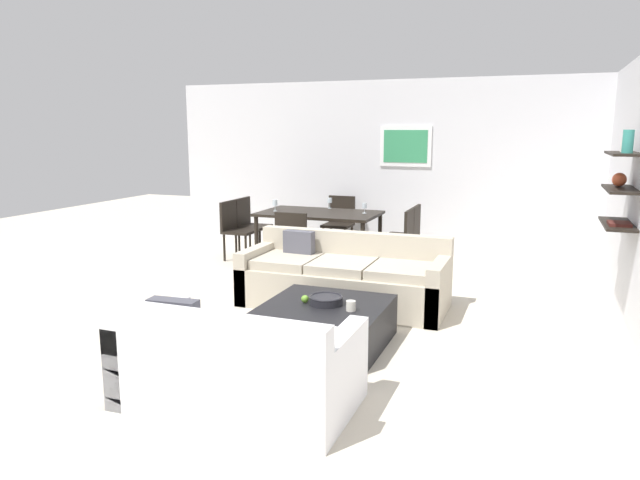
% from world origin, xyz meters
% --- Properties ---
extents(ground_plane, '(18.00, 18.00, 0.00)m').
position_xyz_m(ground_plane, '(0.00, 0.00, 0.00)').
color(ground_plane, beige).
extents(back_wall_unit, '(8.40, 0.09, 2.70)m').
position_xyz_m(back_wall_unit, '(0.30, 3.53, 1.35)').
color(back_wall_unit, silver).
rests_on(back_wall_unit, ground).
extents(sofa_beige, '(2.25, 0.90, 0.78)m').
position_xyz_m(sofa_beige, '(0.14, 0.34, 0.29)').
color(sofa_beige, '#B2A893').
rests_on(sofa_beige, ground).
extents(loveseat_white, '(1.64, 0.90, 0.78)m').
position_xyz_m(loveseat_white, '(0.19, -2.21, 0.29)').
color(loveseat_white, white).
rests_on(loveseat_white, ground).
extents(coffee_table, '(1.08, 1.07, 0.38)m').
position_xyz_m(coffee_table, '(0.36, -0.86, 0.19)').
color(coffee_table, black).
rests_on(coffee_table, ground).
extents(decorative_bowl, '(0.31, 0.31, 0.08)m').
position_xyz_m(decorative_bowl, '(0.37, -0.87, 0.42)').
color(decorative_bowl, black).
rests_on(decorative_bowl, coffee_table).
extents(candle_jar, '(0.08, 0.08, 0.09)m').
position_xyz_m(candle_jar, '(0.64, -0.97, 0.42)').
color(candle_jar, silver).
rests_on(candle_jar, coffee_table).
extents(apple_on_coffee_table, '(0.07, 0.07, 0.07)m').
position_xyz_m(apple_on_coffee_table, '(0.18, -0.89, 0.42)').
color(apple_on_coffee_table, '#669E2D').
rests_on(apple_on_coffee_table, coffee_table).
extents(dining_table, '(1.71, 1.02, 0.75)m').
position_xyz_m(dining_table, '(-0.87, 2.22, 0.68)').
color(dining_table, black).
rests_on(dining_table, ground).
extents(dining_chair_foot, '(0.44, 0.44, 0.88)m').
position_xyz_m(dining_chair_foot, '(-0.87, 1.30, 0.50)').
color(dining_chair_foot, black).
rests_on(dining_chair_foot, ground).
extents(dining_chair_left_far, '(0.44, 0.44, 0.88)m').
position_xyz_m(dining_chair_left_far, '(-2.14, 2.45, 0.50)').
color(dining_chair_left_far, black).
rests_on(dining_chair_left_far, ground).
extents(dining_chair_right_far, '(0.44, 0.44, 0.88)m').
position_xyz_m(dining_chair_right_far, '(0.39, 2.45, 0.50)').
color(dining_chair_right_far, black).
rests_on(dining_chair_right_far, ground).
extents(dining_chair_left_near, '(0.44, 0.44, 0.88)m').
position_xyz_m(dining_chair_left_near, '(-2.14, 1.99, 0.50)').
color(dining_chair_left_near, black).
rests_on(dining_chair_left_near, ground).
extents(dining_chair_right_near, '(0.44, 0.44, 0.88)m').
position_xyz_m(dining_chair_right_near, '(0.39, 1.99, 0.50)').
color(dining_chair_right_near, black).
rests_on(dining_chair_right_near, ground).
extents(dining_chair_head, '(0.44, 0.44, 0.88)m').
position_xyz_m(dining_chair_head, '(-0.87, 3.14, 0.50)').
color(dining_chair_head, black).
rests_on(dining_chair_head, ground).
extents(wine_glass_right_far, '(0.07, 0.07, 0.15)m').
position_xyz_m(wine_glass_right_far, '(-0.23, 2.35, 0.85)').
color(wine_glass_right_far, silver).
rests_on(wine_glass_right_far, dining_table).
extents(wine_glass_left_near, '(0.07, 0.07, 0.17)m').
position_xyz_m(wine_glass_left_near, '(-1.52, 2.09, 0.87)').
color(wine_glass_left_near, silver).
rests_on(wine_glass_left_near, dining_table).
extents(wine_glass_head, '(0.07, 0.07, 0.16)m').
position_xyz_m(wine_glass_head, '(-0.87, 2.67, 0.86)').
color(wine_glass_head, silver).
rests_on(wine_glass_head, dining_table).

